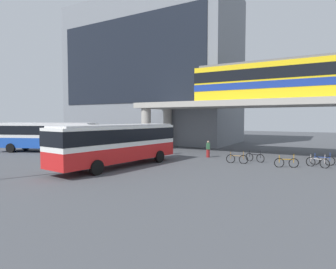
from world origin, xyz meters
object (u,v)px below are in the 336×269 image
bus_main (118,141)px  bicycle_silver (318,162)px  bicycle_brown (237,159)px  pedestrian_by_bike_rack (169,146)px  train (315,78)px  bicycle_black (255,158)px  bus_secondary (47,134)px  bicycle_orange (286,163)px  bicycle_blue (322,160)px  pedestrian_waiting_near_stop (208,150)px  station_building (151,74)px

bus_main → bicycle_silver: 15.24m
bicycle_brown → pedestrian_by_bike_rack: size_ratio=1.03×
train → bicycle_black: size_ratio=13.43×
train → pedestrian_by_bike_rack: 15.26m
train → bus_secondary: 27.86m
bus_secondary → bicycle_orange: size_ratio=6.67×
train → bicycle_blue: 8.31m
bicycle_silver → pedestrian_waiting_near_stop: 9.30m
bicycle_blue → bicycle_orange: 3.50m
train → pedestrian_waiting_near_stop: bearing=-152.1°
station_building → bicycle_black: station_building is taller
bicycle_silver → pedestrian_waiting_near_stop: bearing=173.9°
bicycle_blue → bus_secondary: bearing=-169.4°
train → bicycle_brown: size_ratio=12.89×
bus_secondary → bicycle_silver: (26.31, 3.68, -1.63)m
pedestrian_waiting_near_stop → pedestrian_by_bike_rack: bearing=178.2°
bus_main → bus_secondary: 13.54m
bicycle_silver → bicycle_orange: same height
bicycle_blue → bicycle_brown: size_ratio=1.00×
bicycle_orange → bicycle_black: bearing=148.0°
bicycle_brown → pedestrian_waiting_near_stop: (-3.41, 2.19, 0.38)m
station_building → bicycle_blue: 30.43m
bicycle_orange → pedestrian_waiting_near_stop: 7.57m
station_building → bicycle_silver: (24.74, -15.00, -10.61)m
bicycle_silver → bicycle_blue: bearing=77.5°
bicycle_blue → pedestrian_waiting_near_stop: 9.54m
bus_main → pedestrian_by_bike_rack: bus_main is taller
bus_main → bicycle_brown: bearing=39.4°
train → bicycle_brown: train is taller
station_building → bicycle_brown: size_ratio=15.19×
bicycle_silver → bicycle_blue: size_ratio=0.93×
station_building → pedestrian_waiting_near_stop: 23.26m
bus_secondary → bicycle_silver: bearing=8.0°
bus_secondary → bicycle_brown: 20.70m
bicycle_blue → bicycle_black: bearing=-169.7°
train → bicycle_silver: 9.03m
bicycle_blue → bicycle_orange: same height
bus_secondary → bicycle_brown: (20.48, 2.48, -1.63)m
bus_secondary → pedestrian_waiting_near_stop: 17.75m
bicycle_brown → pedestrian_waiting_near_stop: size_ratio=1.13×
pedestrian_by_bike_rack → bicycle_silver: bearing=-4.8°
train → bus_main: bearing=-134.5°
station_building → bicycle_orange: size_ratio=16.18×
bicycle_silver → station_building: bearing=148.8°
pedestrian_waiting_near_stop → bicycle_orange: bearing=-17.6°
bus_secondary → bicycle_black: bearing=10.7°
bicycle_blue → pedestrian_by_bike_rack: pedestrian_by_bike_rack is taller
bicycle_orange → pedestrian_by_bike_rack: 11.84m
bus_secondary → bicycle_black: size_ratio=6.53×
station_building → bicycle_blue: (25.03, -13.67, -10.61)m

